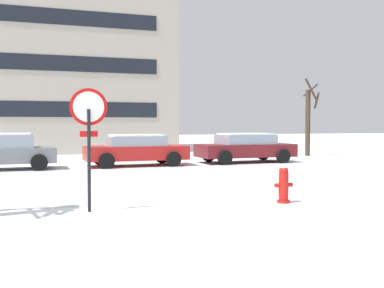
{
  "coord_description": "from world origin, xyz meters",
  "views": [
    {
      "loc": [
        -1.76,
        -11.29,
        1.82
      ],
      "look_at": [
        3.83,
        5.03,
        1.06
      ],
      "focal_mm": 43.53,
      "sensor_mm": 36.0,
      "label": 1
    }
  ],
  "objects_px": {
    "stop_sign": "(89,125)",
    "parked_car_gray": "(5,151)",
    "parked_car_red": "(136,150)",
    "parked_car_maroon": "(245,147)",
    "fire_hydrant": "(284,184)"
  },
  "relations": [
    {
      "from": "parked_car_gray",
      "to": "parked_car_maroon",
      "type": "relative_size",
      "value": 0.85
    },
    {
      "from": "parked_car_gray",
      "to": "parked_car_red",
      "type": "height_order",
      "value": "parked_car_gray"
    },
    {
      "from": "stop_sign",
      "to": "parked_car_gray",
      "type": "height_order",
      "value": "stop_sign"
    },
    {
      "from": "stop_sign",
      "to": "parked_car_gray",
      "type": "xyz_separation_m",
      "value": [
        -2.12,
        10.0,
        -1.05
      ]
    },
    {
      "from": "parked_car_maroon",
      "to": "parked_car_gray",
      "type": "bearing_deg",
      "value": -179.58
    },
    {
      "from": "stop_sign",
      "to": "parked_car_red",
      "type": "relative_size",
      "value": 0.58
    },
    {
      "from": "stop_sign",
      "to": "fire_hydrant",
      "type": "distance_m",
      "value": 4.55
    },
    {
      "from": "parked_car_maroon",
      "to": "fire_hydrant",
      "type": "bearing_deg",
      "value": -110.93
    },
    {
      "from": "parked_car_red",
      "to": "parked_car_maroon",
      "type": "bearing_deg",
      "value": 1.41
    },
    {
      "from": "fire_hydrant",
      "to": "parked_car_red",
      "type": "distance_m",
      "value": 10.33
    },
    {
      "from": "fire_hydrant",
      "to": "parked_car_red",
      "type": "xyz_separation_m",
      "value": [
        -1.25,
        10.25,
        0.26
      ]
    },
    {
      "from": "fire_hydrant",
      "to": "parked_car_maroon",
      "type": "height_order",
      "value": "parked_car_maroon"
    },
    {
      "from": "stop_sign",
      "to": "parked_car_gray",
      "type": "relative_size",
      "value": 0.66
    },
    {
      "from": "stop_sign",
      "to": "fire_hydrant",
      "type": "xyz_separation_m",
      "value": [
        4.34,
        -0.31,
        -1.34
      ]
    },
    {
      "from": "parked_car_gray",
      "to": "parked_car_maroon",
      "type": "distance_m",
      "value": 10.44
    }
  ]
}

